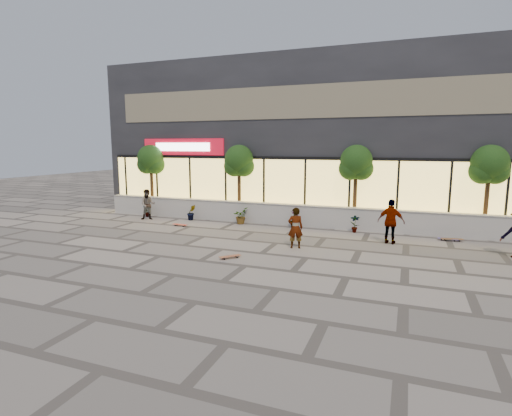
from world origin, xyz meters
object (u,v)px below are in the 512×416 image
(skater_left, at_px, (148,205))
(skateboard_right_far, at_px, (448,239))
(tree_east, at_px, (489,167))
(tree_west, at_px, (151,161))
(tree_midwest, at_px, (239,163))
(skater_right_near, at_px, (391,222))
(skateboard_right_near, at_px, (452,239))
(skater_center, at_px, (295,228))
(skateboard_left, at_px, (180,225))
(tree_mideast, at_px, (356,165))
(skateboard_center, at_px, (230,256))

(skater_left, xyz_separation_m, skateboard_right_far, (14.41, 0.43, -0.72))
(tree_east, bearing_deg, tree_west, 180.00)
(tree_midwest, relative_size, skater_right_near, 2.19)
(tree_midwest, distance_m, skateboard_right_near, 10.66)
(tree_east, xyz_separation_m, skater_right_near, (-3.71, -2.88, -2.09))
(skater_center, distance_m, skateboard_left, 6.70)
(skater_right_near, relative_size, skateboard_right_near, 2.05)
(tree_mideast, bearing_deg, skater_left, -169.48)
(skater_right_near, bearing_deg, skater_center, 41.38)
(tree_mideast, relative_size, skateboard_right_near, 4.48)
(tree_west, height_order, skateboard_right_near, tree_west)
(tree_west, bearing_deg, tree_east, 0.00)
(skater_left, bearing_deg, skateboard_left, -49.15)
(skater_right_near, xyz_separation_m, skateboard_center, (-5.09, -4.20, -0.82))
(skater_center, height_order, skateboard_right_near, skater_center)
(skateboard_left, relative_size, skateboard_right_far, 0.98)
(tree_west, distance_m, skateboard_right_near, 15.98)
(skater_left, relative_size, skateboard_right_near, 1.83)
(skateboard_left, height_order, skateboard_right_far, skateboard_right_far)
(tree_east, xyz_separation_m, skater_center, (-7.07, -4.88, -2.20))
(skateboard_center, relative_size, skateboard_right_far, 0.89)
(skateboard_right_near, distance_m, skateboard_right_far, 0.15)
(skater_center, relative_size, skateboard_right_far, 1.96)
(tree_west, distance_m, skater_left, 3.11)
(tree_west, distance_m, skateboard_center, 11.21)
(tree_mideast, bearing_deg, tree_midwest, 180.00)
(skater_right_near, xyz_separation_m, skateboard_right_far, (2.21, 1.38, -0.82))
(skater_left, bearing_deg, tree_east, -22.08)
(skater_center, bearing_deg, tree_east, -166.61)
(tree_midwest, xyz_separation_m, skateboard_right_far, (10.00, -1.50, -2.91))
(skater_center, bearing_deg, skater_right_near, -170.39)
(tree_east, relative_size, skater_right_near, 2.19)
(tree_east, height_order, skateboard_center, tree_east)
(tree_west, height_order, tree_mideast, same)
(skater_center, distance_m, skateboard_right_far, 6.56)
(tree_midwest, relative_size, tree_east, 1.00)
(tree_west, bearing_deg, tree_midwest, 0.00)
(skater_left, bearing_deg, skateboard_right_far, -27.29)
(skateboard_center, relative_size, skateboard_right_near, 0.82)
(skateboard_center, bearing_deg, skater_center, 2.51)
(tree_midwest, height_order, tree_mideast, same)
(tree_midwest, relative_size, skateboard_right_far, 4.87)
(tree_east, height_order, skater_center, tree_east)
(tree_midwest, distance_m, tree_east, 11.50)
(tree_west, xyz_separation_m, skateboard_right_near, (15.65, -1.50, -2.90))
(skateboard_center, bearing_deg, skater_right_near, -9.70)
(skateboard_right_near, bearing_deg, tree_midwest, 160.17)
(skater_right_near, xyz_separation_m, skateboard_right_near, (2.36, 1.38, -0.81))
(skater_center, xyz_separation_m, skateboard_left, (-6.34, 2.03, -0.71))
(skateboard_center, bearing_deg, skateboard_left, 88.25)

